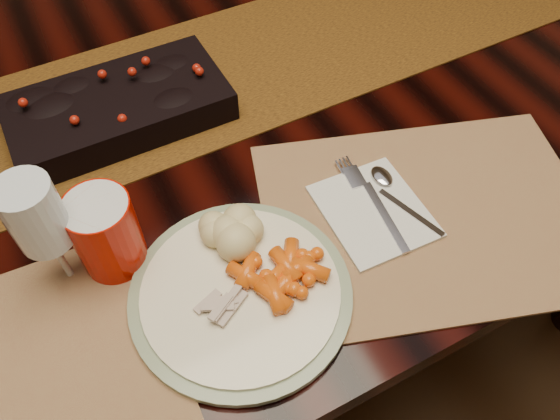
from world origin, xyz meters
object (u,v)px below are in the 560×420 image
turkey_shreds (222,304)px  red_cup (106,233)px  dinner_plate (241,293)px  wine_glass (48,237)px  napkin (374,211)px  dining_table (213,246)px  centerpiece (118,104)px  baby_carrots (278,271)px  placemat_main (428,215)px  mashed_potatoes (234,223)px

turkey_shreds → red_cup: size_ratio=0.57×
dinner_plate → wine_glass: (-0.18, 0.13, 0.08)m
dinner_plate → napkin: (0.22, 0.03, -0.00)m
dining_table → centerpiece: bearing=158.1°
baby_carrots → napkin: baby_carrots is taller
placemat_main → baby_carrots: baby_carrots is taller
centerpiece → baby_carrots: 0.38m
turkey_shreds → napkin: bearing=9.9°
napkin → placemat_main: bearing=-27.7°
centerpiece → red_cup: red_cup is taller
dining_table → red_cup: red_cup is taller
dining_table → centerpiece: centerpiece is taller
wine_glass → mashed_potatoes: bearing=-13.7°
placemat_main → napkin: napkin is taller
turkey_shreds → napkin: (0.24, 0.04, -0.02)m
dinner_plate → napkin: dinner_plate is taller
placemat_main → wine_glass: (-0.46, 0.13, 0.09)m
placemat_main → dinner_plate: (-0.28, 0.01, 0.01)m
centerpiece → placemat_main: (0.31, -0.37, -0.03)m
napkin → wine_glass: size_ratio=0.88×
dining_table → turkey_shreds: 0.53m
turkey_shreds → napkin: size_ratio=0.41×
mashed_potatoes → red_cup: size_ratio=0.80×
baby_carrots → napkin: size_ratio=0.64×
mashed_potatoes → centerpiece: bearing=102.0°
mashed_potatoes → turkey_shreds: size_ratio=1.41×
red_cup → baby_carrots: bearing=-37.0°
placemat_main → turkey_shreds: 0.31m
red_cup → mashed_potatoes: bearing=-17.4°
dining_table → dinner_plate: size_ratio=6.60×
dining_table → mashed_potatoes: 0.49m
centerpiece → turkey_shreds: bearing=-89.2°
dinner_plate → baby_carrots: 0.05m
placemat_main → turkey_shreds: size_ratio=7.12×
centerpiece → turkey_shreds: size_ratio=5.22×
napkin → wine_glass: wine_glass is taller
turkey_shreds → wine_glass: bearing=137.3°
dining_table → baby_carrots: size_ratio=18.38×
placemat_main → dinner_plate: bearing=-162.8°
napkin → baby_carrots: bearing=-165.6°
napkin → wine_glass: 0.41m
dining_table → centerpiece: size_ratio=5.48×
dining_table → dinner_plate: 0.51m
placemat_main → red_cup: bearing=-179.7°
centerpiece → baby_carrots: (0.08, -0.37, -0.01)m
dinner_plate → napkin: 0.22m
mashed_potatoes → turkey_shreds: mashed_potatoes is taller
baby_carrots → turkey_shreds: size_ratio=1.56×
turkey_shreds → red_cup: red_cup is taller
placemat_main → dining_table: bearing=141.0°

